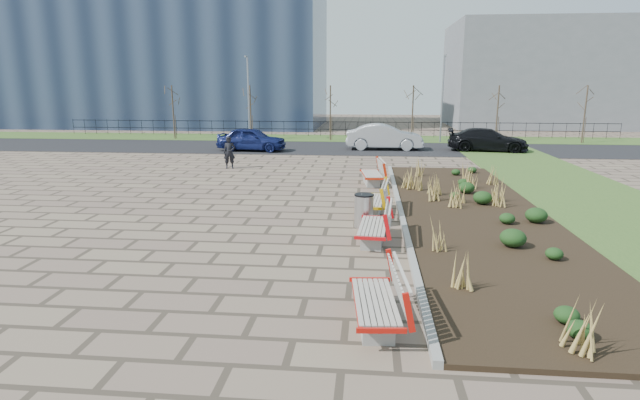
# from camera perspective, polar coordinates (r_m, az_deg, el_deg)

# --- Properties ---
(ground) EXTENTS (120.00, 120.00, 0.00)m
(ground) POSITION_cam_1_polar(r_m,az_deg,el_deg) (11.81, -8.74, -7.39)
(ground) COLOR #70604D
(ground) RESTS_ON ground
(planting_bed) EXTENTS (4.50, 18.00, 0.10)m
(planting_bed) POSITION_cam_1_polar(r_m,az_deg,el_deg) (16.58, 17.26, -1.66)
(planting_bed) COLOR black
(planting_bed) RESTS_ON ground
(planting_curb) EXTENTS (0.16, 18.00, 0.15)m
(planting_curb) POSITION_cam_1_polar(r_m,az_deg,el_deg) (16.26, 9.21, -1.43)
(planting_curb) COLOR gray
(planting_curb) RESTS_ON ground
(grass_verge_near) EXTENTS (5.00, 38.00, 0.04)m
(grass_verge_near) POSITION_cam_1_polar(r_m,az_deg,el_deg) (18.18, 32.08, -1.93)
(grass_verge_near) COLOR #33511E
(grass_verge_near) RESTS_ON ground
(grass_verge_far) EXTENTS (80.00, 5.00, 0.04)m
(grass_verge_far) POSITION_cam_1_polar(r_m,az_deg,el_deg) (39.03, 1.34, 7.07)
(grass_verge_far) COLOR #33511E
(grass_verge_far) RESTS_ON ground
(road) EXTENTS (80.00, 7.00, 0.02)m
(road) POSITION_cam_1_polar(r_m,az_deg,el_deg) (33.09, 0.57, 5.97)
(road) COLOR black
(road) RESTS_ON ground
(bench_a) EXTENTS (1.08, 2.17, 1.00)m
(bench_a) POSITION_cam_1_polar(r_m,az_deg,el_deg) (8.83, 6.30, -11.05)
(bench_a) COLOR red
(bench_a) RESTS_ON ground
(bench_b) EXTENTS (1.06, 2.16, 1.00)m
(bench_b) POSITION_cam_1_polar(r_m,az_deg,el_deg) (13.26, 6.08, -2.75)
(bench_b) COLOR red
(bench_b) RESTS_ON ground
(bench_c) EXTENTS (1.09, 2.18, 1.00)m
(bench_c) POSITION_cam_1_polar(r_m,az_deg,el_deg) (16.23, 6.00, 0.18)
(bench_c) COLOR #E4A70C
(bench_c) RESTS_ON ground
(bench_d) EXTENTS (1.14, 2.19, 1.00)m
(bench_d) POSITION_cam_1_polar(r_m,az_deg,el_deg) (21.03, 5.92, 3.15)
(bench_d) COLOR red
(bench_d) RESTS_ON ground
(litter_bin) EXTENTS (0.55, 0.55, 0.96)m
(litter_bin) POSITION_cam_1_polar(r_m,az_deg,el_deg) (14.68, 5.03, -1.25)
(litter_bin) COLOR #B2B2B7
(litter_bin) RESTS_ON ground
(pedestrian) EXTENTS (0.65, 0.50, 1.60)m
(pedestrian) POSITION_cam_1_polar(r_m,az_deg,el_deg) (25.30, -10.32, 5.36)
(pedestrian) COLOR black
(pedestrian) RESTS_ON ground
(car_blue) EXTENTS (4.42, 2.08, 1.46)m
(car_blue) POSITION_cam_1_polar(r_m,az_deg,el_deg) (31.83, -7.81, 6.91)
(car_blue) COLOR #121B52
(car_blue) RESTS_ON road
(car_silver) EXTENTS (4.88, 1.73, 1.61)m
(car_silver) POSITION_cam_1_polar(r_m,az_deg,el_deg) (32.43, 7.35, 7.17)
(car_silver) COLOR #9EA0A5
(car_silver) RESTS_ON road
(car_black) EXTENTS (5.08, 2.61, 1.41)m
(car_black) POSITION_cam_1_polar(r_m,az_deg,el_deg) (33.08, 18.59, 6.54)
(car_black) COLOR black
(car_black) RESTS_ON road
(tree_a) EXTENTS (1.40, 1.40, 4.00)m
(tree_a) POSITION_cam_1_polar(r_m,az_deg,el_deg) (40.11, -16.43, 9.61)
(tree_a) COLOR #4C3D2D
(tree_a) RESTS_ON grass_verge_far
(tree_b) EXTENTS (1.40, 1.40, 4.00)m
(tree_b) POSITION_cam_1_polar(r_m,az_deg,el_deg) (38.30, -7.94, 9.87)
(tree_b) COLOR #4C3D2D
(tree_b) RESTS_ON grass_verge_far
(tree_c) EXTENTS (1.40, 1.40, 4.00)m
(tree_c) POSITION_cam_1_polar(r_m,az_deg,el_deg) (37.38, 1.19, 9.91)
(tree_c) COLOR #4C3D2D
(tree_c) RESTS_ON grass_verge_far
(tree_d) EXTENTS (1.40, 1.40, 4.00)m
(tree_d) POSITION_cam_1_polar(r_m,az_deg,el_deg) (37.41, 10.52, 9.70)
(tree_d) COLOR #4C3D2D
(tree_d) RESTS_ON grass_verge_far
(tree_e) EXTENTS (1.40, 1.40, 4.00)m
(tree_e) POSITION_cam_1_polar(r_m,az_deg,el_deg) (38.38, 19.60, 9.25)
(tree_e) COLOR #4C3D2D
(tree_e) RESTS_ON grass_verge_far
(tree_f) EXTENTS (1.40, 1.40, 4.00)m
(tree_f) POSITION_cam_1_polar(r_m,az_deg,el_deg) (40.24, 28.00, 8.64)
(tree_f) COLOR #4C3D2D
(tree_f) RESTS_ON grass_verge_far
(lamp_west) EXTENTS (0.24, 0.60, 6.00)m
(lamp_west) POSITION_cam_1_polar(r_m,az_deg,el_deg) (37.77, -8.16, 11.34)
(lamp_west) COLOR gray
(lamp_west) RESTS_ON grass_verge_far
(lamp_east) EXTENTS (0.24, 0.60, 6.00)m
(lamp_east) POSITION_cam_1_polar(r_m,az_deg,el_deg) (37.09, 13.79, 11.07)
(lamp_east) COLOR gray
(lamp_east) RESTS_ON grass_verge_far
(railing_fence) EXTENTS (44.00, 0.10, 1.20)m
(railing_fence) POSITION_cam_1_polar(r_m,az_deg,el_deg) (40.46, 1.50, 8.16)
(railing_fence) COLOR black
(railing_fence) RESTS_ON grass_verge_far
(building_glass) EXTENTS (40.00, 14.00, 15.00)m
(building_glass) POSITION_cam_1_polar(r_m,az_deg,el_deg) (56.56, -21.36, 15.66)
(building_glass) COLOR #192338
(building_glass) RESTS_ON ground
(building_grey) EXTENTS (18.00, 12.00, 10.00)m
(building_grey) POSITION_cam_1_polar(r_m,az_deg,el_deg) (55.45, 24.20, 12.89)
(building_grey) COLOR slate
(building_grey) RESTS_ON ground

